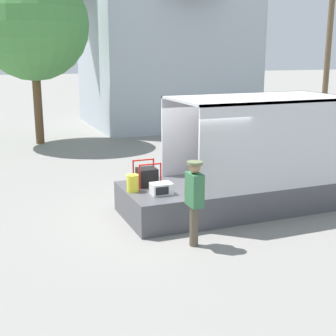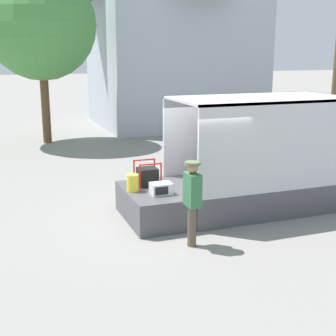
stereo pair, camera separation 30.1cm
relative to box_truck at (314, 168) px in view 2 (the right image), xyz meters
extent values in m
plane|color=gray|center=(-3.86, 0.00, -0.88)|extent=(160.00, 160.00, 0.00)
cube|color=#4C4C51|center=(-1.71, 0.00, -0.52)|extent=(4.31, 2.26, 0.73)
cube|color=silver|center=(-1.71, 1.10, 0.88)|extent=(4.31, 0.06, 2.07)
cube|color=silver|center=(-1.71, -1.10, 0.88)|extent=(4.31, 0.06, 2.07)
cube|color=silver|center=(0.41, 0.00, 0.88)|extent=(0.06, 2.26, 2.07)
cube|color=silver|center=(-1.71, 0.00, 1.89)|extent=(4.31, 2.26, 0.06)
cylinder|color=silver|center=(-1.76, 0.30, 0.02)|extent=(0.29, 0.29, 0.36)
cube|color=#2D7F33|center=(-0.47, -0.50, 0.00)|extent=(0.44, 0.32, 0.31)
cube|color=#B2A893|center=(-0.59, 0.24, 0.02)|extent=(0.44, 0.32, 0.35)
cube|color=#2D7F33|center=(-1.93, -0.82, 0.02)|extent=(0.44, 0.32, 0.35)
cube|color=#4C4C51|center=(-4.51, 0.00, -0.52)|extent=(1.29, 2.15, 0.73)
cube|color=white|center=(-4.44, -0.38, -0.03)|extent=(0.48, 0.35, 0.26)
cube|color=black|center=(-4.49, -0.56, -0.03)|extent=(0.30, 0.01, 0.18)
cube|color=black|center=(-4.52, 0.40, 0.06)|extent=(0.45, 0.43, 0.43)
cylinder|color=slate|center=(-4.34, 0.40, 0.08)|extent=(0.17, 0.24, 0.24)
cylinder|color=red|center=(-4.78, 0.15, 0.14)|extent=(0.04, 0.04, 0.60)
cylinder|color=red|center=(-4.26, 0.15, 0.14)|extent=(0.04, 0.04, 0.60)
cylinder|color=red|center=(-4.78, 0.65, 0.14)|extent=(0.04, 0.04, 0.60)
cylinder|color=red|center=(-4.26, 0.65, 0.14)|extent=(0.04, 0.04, 0.60)
cylinder|color=red|center=(-4.52, 0.15, 0.43)|extent=(0.52, 0.04, 0.04)
cylinder|color=red|center=(-4.52, 0.65, 0.43)|extent=(0.52, 0.04, 0.04)
cylinder|color=yellow|center=(-4.98, 0.08, 0.04)|extent=(0.28, 0.28, 0.40)
cylinder|color=brown|center=(-4.26, -1.75, -0.46)|extent=(0.18, 0.18, 0.86)
cube|color=#336B42|center=(-4.26, -1.75, 0.31)|extent=(0.24, 0.44, 0.68)
sphere|color=tan|center=(-4.26, -1.75, 0.77)|extent=(0.24, 0.24, 0.24)
cylinder|color=#606B47|center=(-4.26, -1.75, 0.85)|extent=(0.32, 0.32, 0.06)
cube|color=#A8B2BC|center=(1.43, 14.46, 2.37)|extent=(8.10, 7.26, 6.52)
cylinder|color=brown|center=(-5.82, 10.85, 0.57)|extent=(0.36, 0.36, 2.91)
sphere|color=#478942|center=(-5.82, 10.85, 4.11)|extent=(4.62, 4.62, 4.62)
camera|label=1|loc=(-8.06, -9.86, 2.96)|focal=50.00mm
camera|label=2|loc=(-7.77, -9.97, 2.96)|focal=50.00mm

